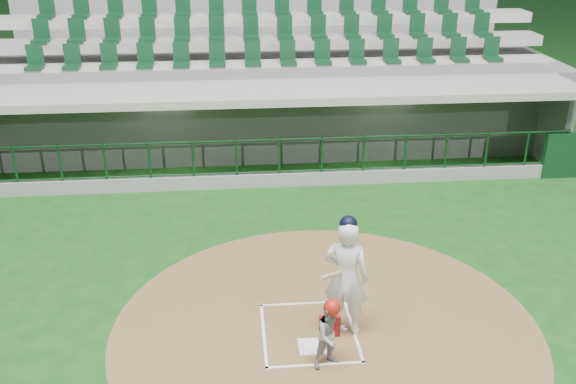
{
  "coord_description": "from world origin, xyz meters",
  "views": [
    {
      "loc": [
        -1.14,
        -9.06,
        6.44
      ],
      "look_at": [
        -0.08,
        2.6,
        1.3
      ],
      "focal_mm": 40.0,
      "sensor_mm": 36.0,
      "label": 1
    }
  ],
  "objects": [
    {
      "name": "seating_deck",
      "position": [
        0.0,
        10.91,
        1.42
      ],
      "size": [
        17.0,
        6.72,
        5.15
      ],
      "color": "slate",
      "rests_on": "ground"
    },
    {
      "name": "dugout_structure",
      "position": [
        0.13,
        7.84,
        0.96
      ],
      "size": [
        16.4,
        3.7,
        3.0
      ],
      "color": "slate",
      "rests_on": "ground"
    },
    {
      "name": "home_plate",
      "position": [
        0.0,
        -0.7,
        0.02
      ],
      "size": [
        0.43,
        0.43,
        0.02
      ],
      "primitive_type": "cube",
      "color": "white",
      "rests_on": "dirt_circle"
    },
    {
      "name": "dirt_circle",
      "position": [
        0.3,
        -0.2,
        0.01
      ],
      "size": [
        7.2,
        7.2,
        0.01
      ],
      "primitive_type": "cylinder",
      "color": "brown",
      "rests_on": "ground"
    },
    {
      "name": "ground",
      "position": [
        0.0,
        0.0,
        0.0
      ],
      "size": [
        120.0,
        120.0,
        0.0
      ],
      "primitive_type": "plane",
      "color": "#134414",
      "rests_on": "ground"
    },
    {
      "name": "catcher",
      "position": [
        0.23,
        -1.14,
        0.59
      ],
      "size": [
        0.65,
        0.58,
        1.17
      ],
      "color": "#96969B",
      "rests_on": "dirt_circle"
    },
    {
      "name": "batter_box_chalk",
      "position": [
        0.0,
        -0.3,
        0.02
      ],
      "size": [
        1.55,
        1.8,
        0.01
      ],
      "color": "white",
      "rests_on": "ground"
    },
    {
      "name": "batter",
      "position": [
        0.59,
        -0.29,
        1.06
      ],
      "size": [
        0.98,
        1.01,
        2.12
      ],
      "color": "white",
      "rests_on": "dirt_circle"
    }
  ]
}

